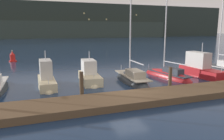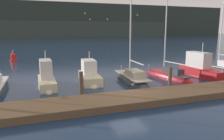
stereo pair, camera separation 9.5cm
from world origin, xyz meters
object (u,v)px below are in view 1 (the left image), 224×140
at_px(motorboat_berth_4, 47,82).
at_px(channel_buoy, 13,58).
at_px(motorboat_berth_8, 200,71).
at_px(sailboat_berth_9, 222,70).
at_px(sailboat_berth_6, 132,81).
at_px(motorboat_berth_5, 90,78).
at_px(sailboat_berth_7, 167,76).

height_order(motorboat_berth_4, channel_buoy, motorboat_berth_4).
distance_m(motorboat_berth_8, sailboat_berth_9, 4.37).
relative_size(sailboat_berth_6, sailboat_berth_9, 1.01).
bearing_deg(motorboat_berth_5, sailboat_berth_6, -19.06).
height_order(motorboat_berth_5, sailboat_berth_7, sailboat_berth_7).
xyz_separation_m(sailboat_berth_6, channel_buoy, (-11.51, 17.69, 0.51)).
distance_m(sailboat_berth_6, sailboat_berth_9, 11.90).
bearing_deg(channel_buoy, sailboat_berth_9, -35.33).
relative_size(sailboat_berth_9, channel_buoy, 5.23).
relative_size(motorboat_berth_5, sailboat_berth_6, 0.54).
bearing_deg(sailboat_berth_7, channel_buoy, 132.16).
height_order(sailboat_berth_7, sailboat_berth_9, sailboat_berth_7).
bearing_deg(channel_buoy, motorboat_berth_4, -76.68).
bearing_deg(motorboat_berth_5, sailboat_berth_9, -0.53).
relative_size(motorboat_berth_5, channel_buoy, 2.86).
relative_size(motorboat_berth_4, sailboat_berth_7, 0.46).
relative_size(motorboat_berth_5, sailboat_berth_9, 0.55).
distance_m(motorboat_berth_5, sailboat_berth_6, 3.92).
relative_size(motorboat_berth_5, motorboat_berth_8, 0.84).
height_order(motorboat_berth_8, sailboat_berth_9, sailboat_berth_9).
bearing_deg(motorboat_berth_8, motorboat_berth_4, 176.28).
bearing_deg(motorboat_berth_8, sailboat_berth_7, 170.78).
xyz_separation_m(motorboat_berth_5, sailboat_berth_9, (15.54, -0.14, -0.22)).
height_order(motorboat_berth_5, sailboat_berth_9, sailboat_berth_9).
bearing_deg(sailboat_berth_6, motorboat_berth_4, 173.56).
bearing_deg(channel_buoy, motorboat_berth_5, -64.55).
bearing_deg(sailboat_berth_7, motorboat_berth_4, 177.98).
xyz_separation_m(motorboat_berth_5, sailboat_berth_6, (3.69, -1.28, -0.23)).
bearing_deg(motorboat_berth_8, sailboat_berth_9, 16.99).
xyz_separation_m(sailboat_berth_7, channel_buoy, (-15.62, 17.25, 0.50)).
bearing_deg(motorboat_berth_4, sailboat_berth_6, -6.44).
bearing_deg(channel_buoy, sailboat_berth_6, -56.96).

